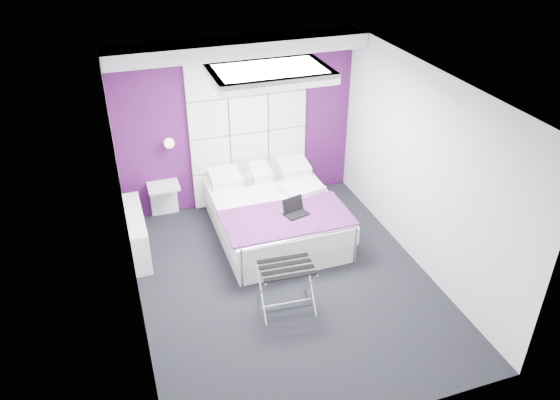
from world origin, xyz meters
name	(u,v)px	position (x,y,z in m)	size (l,w,h in m)	color
floor	(286,282)	(0.00, 0.00, 0.00)	(4.40, 4.40, 0.00)	black
ceiling	(288,85)	(0.00, 0.00, 2.60)	(4.40, 4.40, 0.00)	white
wall_back	(238,124)	(0.00, 2.20, 1.30)	(3.60, 3.60, 0.00)	silver
wall_left	(127,221)	(-1.80, 0.00, 1.30)	(4.40, 4.40, 0.00)	silver
wall_right	(423,171)	(1.80, 0.00, 1.30)	(4.40, 4.40, 0.00)	silver
accent_wall	(238,124)	(0.00, 2.19, 1.30)	(3.58, 0.02, 2.58)	#471049
soffit	(239,47)	(0.00, 1.95, 2.50)	(3.58, 0.50, 0.20)	white
headboard	(249,132)	(0.15, 2.14, 1.17)	(1.80, 0.08, 2.30)	silver
skylight	(270,73)	(0.00, 0.60, 2.55)	(1.36, 0.86, 0.12)	white
wall_lamp	(169,142)	(-1.05, 2.06, 1.22)	(0.15, 0.15, 0.15)	white
radiator	(137,233)	(-1.69, 1.30, 0.30)	(0.22, 1.20, 0.60)	white
bed	(275,215)	(0.22, 1.12, 0.30)	(1.70, 2.05, 0.72)	white
nightstand	(163,186)	(-1.20, 2.02, 0.55)	(0.45, 0.35, 0.05)	white
luggage_rack	(286,287)	(-0.16, -0.45, 0.31)	(0.62, 0.46, 0.61)	silver
laptop	(295,210)	(0.36, 0.66, 0.63)	(0.31, 0.22, 0.22)	black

